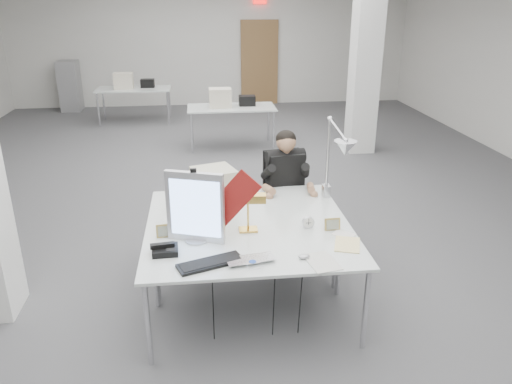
# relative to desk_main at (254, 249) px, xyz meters

# --- Properties ---
(room_shell) EXTENTS (10.04, 14.04, 3.24)m
(room_shell) POSITION_rel_desk_main_xyz_m (0.04, 2.63, 0.95)
(room_shell) COLOR #474749
(room_shell) RESTS_ON ground
(desk_main) EXTENTS (1.80, 0.90, 0.02)m
(desk_main) POSITION_rel_desk_main_xyz_m (0.00, 0.00, 0.00)
(desk_main) COLOR silver
(desk_main) RESTS_ON room_shell
(desk_second) EXTENTS (1.80, 0.90, 0.02)m
(desk_second) POSITION_rel_desk_main_xyz_m (0.00, 0.90, 0.00)
(desk_second) COLOR silver
(desk_second) RESTS_ON room_shell
(bg_desk_a) EXTENTS (1.60, 0.80, 0.02)m
(bg_desk_a) POSITION_rel_desk_main_xyz_m (0.20, 5.50, 0.00)
(bg_desk_a) COLOR silver
(bg_desk_a) RESTS_ON room_shell
(bg_desk_b) EXTENTS (1.60, 0.80, 0.02)m
(bg_desk_b) POSITION_rel_desk_main_xyz_m (-1.80, 7.70, 0.00)
(bg_desk_b) COLOR silver
(bg_desk_b) RESTS_ON room_shell
(filing_cabinet) EXTENTS (0.45, 0.55, 1.20)m
(filing_cabinet) POSITION_rel_desk_main_xyz_m (-3.50, 9.15, -0.14)
(filing_cabinet) COLOR gray
(filing_cabinet) RESTS_ON room_shell
(office_chair) EXTENTS (0.64, 0.64, 1.14)m
(office_chair) POSITION_rel_desk_main_xyz_m (0.51, 1.49, -0.17)
(office_chair) COLOR black
(office_chair) RESTS_ON room_shell
(seated_person) EXTENTS (0.57, 0.67, 0.90)m
(seated_person) POSITION_rel_desk_main_xyz_m (0.51, 1.44, 0.16)
(seated_person) COLOR black
(seated_person) RESTS_ON office_chair
(monitor) EXTENTS (0.47, 0.21, 0.60)m
(monitor) POSITION_rel_desk_main_xyz_m (-0.46, 0.18, 0.31)
(monitor) COLOR silver
(monitor) RESTS_ON desk_main
(pennant) EXTENTS (0.49, 0.16, 0.54)m
(pennant) POSITION_rel_desk_main_xyz_m (-0.16, 0.15, 0.37)
(pennant) COLOR maroon
(pennant) RESTS_ON monitor
(keyboard) EXTENTS (0.53, 0.33, 0.02)m
(keyboard) POSITION_rel_desk_main_xyz_m (-0.36, -0.23, 0.02)
(keyboard) COLOR black
(keyboard) RESTS_ON desk_main
(laptop) EXTENTS (0.41, 0.30, 0.03)m
(laptop) POSITION_rel_desk_main_xyz_m (-0.04, -0.28, 0.03)
(laptop) COLOR #B4B4B9
(laptop) RESTS_ON desk_main
(mouse) EXTENTS (0.10, 0.07, 0.04)m
(mouse) POSITION_rel_desk_main_xyz_m (0.37, -0.22, 0.03)
(mouse) COLOR #AAAAAF
(mouse) RESTS_ON desk_main
(bankers_lamp) EXTENTS (0.28, 0.13, 0.31)m
(bankers_lamp) POSITION_rel_desk_main_xyz_m (-0.01, 0.32, 0.17)
(bankers_lamp) COLOR gold
(bankers_lamp) RESTS_ON desk_main
(desk_phone) EXTENTS (0.21, 0.19, 0.05)m
(desk_phone) POSITION_rel_desk_main_xyz_m (-0.70, -0.01, 0.04)
(desk_phone) COLOR black
(desk_phone) RESTS_ON desk_main
(picture_frame_left) EXTENTS (0.15, 0.05, 0.11)m
(picture_frame_left) POSITION_rel_desk_main_xyz_m (-0.72, 0.28, 0.07)
(picture_frame_left) COLOR tan
(picture_frame_left) RESTS_ON desk_main
(picture_frame_right) EXTENTS (0.14, 0.04, 0.11)m
(picture_frame_right) POSITION_rel_desk_main_xyz_m (0.71, 0.25, 0.07)
(picture_frame_right) COLOR tan
(picture_frame_right) RESTS_ON desk_main
(desk_clock) EXTENTS (0.11, 0.04, 0.11)m
(desk_clock) POSITION_rel_desk_main_xyz_m (0.52, 0.32, 0.06)
(desk_clock) COLOR silver
(desk_clock) RESTS_ON desk_main
(paper_stack_a) EXTENTS (0.27, 0.34, 0.01)m
(paper_stack_a) POSITION_rel_desk_main_xyz_m (0.49, -0.30, 0.02)
(paper_stack_a) COLOR silver
(paper_stack_a) RESTS_ON desk_main
(paper_stack_b) EXTENTS (0.28, 0.33, 0.01)m
(paper_stack_b) POSITION_rel_desk_main_xyz_m (0.77, -0.04, 0.02)
(paper_stack_b) COLOR #F7E093
(paper_stack_b) RESTS_ON desk_main
(paper_stack_c) EXTENTS (0.22, 0.21, 0.01)m
(paper_stack_c) POSITION_rel_desk_main_xyz_m (0.79, 0.15, 0.02)
(paper_stack_c) COLOR white
(paper_stack_c) RESTS_ON desk_main
(beige_monitor) EXTENTS (0.47, 0.46, 0.36)m
(beige_monitor) POSITION_rel_desk_main_xyz_m (-0.28, 0.96, 0.19)
(beige_monitor) COLOR #BAB69A
(beige_monitor) RESTS_ON desk_second
(architect_lamp) EXTENTS (0.40, 0.65, 0.79)m
(architect_lamp) POSITION_rel_desk_main_xyz_m (0.85, 0.77, 0.41)
(architect_lamp) COLOR silver
(architect_lamp) RESTS_ON desk_second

